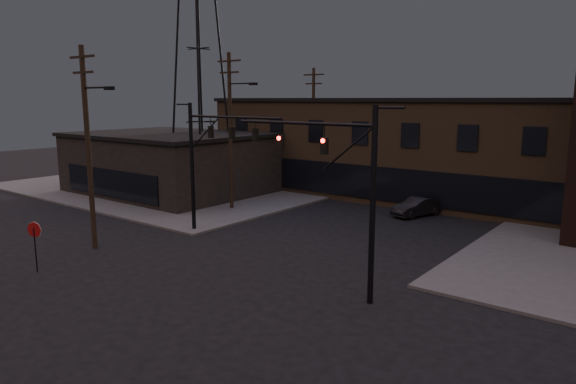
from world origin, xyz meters
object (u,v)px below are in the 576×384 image
object	(u,v)px
traffic_signal_far	(206,153)
stop_sign	(34,235)
traffic_signal_near	(348,181)
car_crossing	(417,207)

from	to	relation	value
traffic_signal_far	stop_sign	size ratio (longest dim) A/B	3.23
traffic_signal_near	car_crossing	world-z (taller)	traffic_signal_near
traffic_signal_near	traffic_signal_far	bearing A→B (deg)	163.83
traffic_signal_far	stop_sign	world-z (taller)	traffic_signal_far
traffic_signal_near	traffic_signal_far	world-z (taller)	same
traffic_signal_near	car_crossing	xyz separation A→B (m)	(-3.96, 16.08, -4.27)
traffic_signal_far	car_crossing	bearing A→B (deg)	57.17
stop_sign	traffic_signal_near	bearing A→B (deg)	25.90
traffic_signal_near	traffic_signal_far	xyz separation A→B (m)	(-12.07, 3.50, 0.08)
traffic_signal_far	stop_sign	bearing A→B (deg)	-97.32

